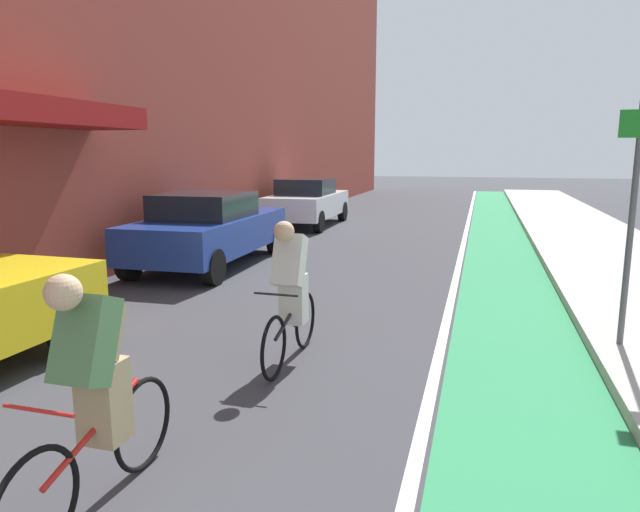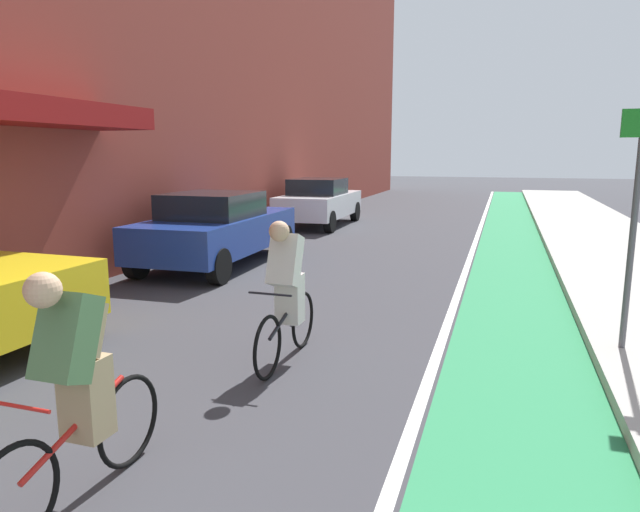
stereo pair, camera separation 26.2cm
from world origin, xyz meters
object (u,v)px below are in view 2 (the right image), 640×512
Objects in this scene: cyclist_mid at (287,288)px; street_sign_post at (636,205)px; cyclist_lead at (75,383)px; parked_sedan_white at (319,202)px; parked_sedan_blue at (217,228)px.

street_sign_post reaches higher than cyclist_mid.
street_sign_post reaches higher than cyclist_lead.
cyclist_lead is (3.08, -14.65, 0.07)m from parked_sedan_white.
cyclist_lead is at bearing -96.96° from cyclist_mid.
cyclist_mid is at bearing -73.74° from parked_sedan_white.
parked_sedan_white is 2.49× the size of cyclist_mid.
cyclist_lead is at bearing -78.14° from parked_sedan_white.
parked_sedan_white is (-0.00, 6.94, -0.00)m from parked_sedan_blue.
parked_sedan_white is at bearing 101.86° from cyclist_lead.
cyclist_lead reaches higher than cyclist_mid.
street_sign_post is at bearing 18.81° from cyclist_mid.
parked_sedan_blue is at bearing -90.00° from parked_sedan_white.
cyclist_lead is 0.63× the size of street_sign_post.
street_sign_post reaches higher than parked_sedan_blue.
street_sign_post is (3.96, 4.12, 0.92)m from cyclist_lead.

